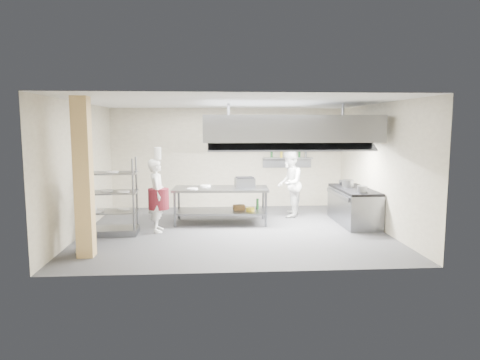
{
  "coord_description": "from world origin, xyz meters",
  "views": [
    {
      "loc": [
        -0.54,
        -9.96,
        2.44
      ],
      "look_at": [
        0.16,
        0.2,
        1.18
      ],
      "focal_mm": 32.0,
      "sensor_mm": 36.0,
      "label": 1
    }
  ],
  "objects": [
    {
      "name": "exhaust_hood",
      "position": [
        1.3,
        0.4,
        2.4
      ],
      "size": [
        4.0,
        2.5,
        0.6
      ],
      "primitive_type": "cube",
      "color": "slate",
      "rests_on": "ceiling"
    },
    {
      "name": "island_worktop",
      "position": [
        -0.29,
        0.78,
        0.88
      ],
      "size": [
        2.44,
        1.11,
        0.06
      ],
      "primitive_type": "cube",
      "rotation": [
        0.0,
        0.0,
        -0.05
      ],
      "color": "slate",
      "rests_on": "island"
    },
    {
      "name": "wall_left",
      "position": [
        -3.5,
        0.0,
        1.5
      ],
      "size": [
        0.0,
        6.0,
        6.0
      ],
      "primitive_type": "plane",
      "rotation": [
        1.57,
        0.0,
        1.57
      ],
      "color": "tan",
      "rests_on": "ground"
    },
    {
      "name": "wicker_basket",
      "position": [
        0.18,
        0.84,
        0.38
      ],
      "size": [
        0.32,
        0.24,
        0.13
      ],
      "primitive_type": "cube",
      "rotation": [
        0.0,
        0.0,
        0.14
      ],
      "color": "brown",
      "rests_on": "island_undershelf"
    },
    {
      "name": "hood_strip_a",
      "position": [
        0.4,
        0.4,
        2.08
      ],
      "size": [
        1.6,
        0.12,
        0.04
      ],
      "primitive_type": "cube",
      "color": "white",
      "rests_on": "exhaust_hood"
    },
    {
      "name": "wall_back",
      "position": [
        0.0,
        3.0,
        1.5
      ],
      "size": [
        7.0,
        0.0,
        7.0
      ],
      "primitive_type": "plane",
      "rotation": [
        1.57,
        0.0,
        0.0
      ],
      "color": "tan",
      "rests_on": "ground"
    },
    {
      "name": "wall_shelf",
      "position": [
        1.8,
        2.84,
        1.5
      ],
      "size": [
        1.5,
        0.28,
        0.04
      ],
      "primitive_type": "cube",
      "color": "slate",
      "rests_on": "wall_back"
    },
    {
      "name": "plate_stack",
      "position": [
        -2.8,
        -0.23,
        0.56
      ],
      "size": [
        0.28,
        0.28,
        0.05
      ],
      "primitive_type": "cylinder",
      "color": "white",
      "rests_on": "pass_rack"
    },
    {
      "name": "griddle",
      "position": [
        0.33,
        0.85,
        1.03
      ],
      "size": [
        0.52,
        0.42,
        0.24
      ],
      "primitive_type": "cube",
      "rotation": [
        0.0,
        0.0,
        0.09
      ],
      "color": "slate",
      "rests_on": "island_worktop"
    },
    {
      "name": "cooking_range",
      "position": [
        3.08,
        0.5,
        0.42
      ],
      "size": [
        0.8,
        2.0,
        0.84
      ],
      "primitive_type": "cube",
      "color": "gray",
      "rests_on": "floor"
    },
    {
      "name": "column",
      "position": [
        -2.9,
        -1.9,
        1.5
      ],
      "size": [
        0.3,
        0.3,
        3.0
      ],
      "primitive_type": "cube",
      "color": "tan",
      "rests_on": "floor"
    },
    {
      "name": "pass_rack",
      "position": [
        -2.8,
        -0.23,
        0.88
      ],
      "size": [
        1.2,
        0.73,
        1.75
      ],
      "primitive_type": null,
      "rotation": [
        0.0,
        0.0,
        0.04
      ],
      "color": "slate",
      "rests_on": "floor"
    },
    {
      "name": "ceiling",
      "position": [
        0.0,
        0.0,
        3.0
      ],
      "size": [
        7.0,
        7.0,
        0.0
      ],
      "primitive_type": "plane",
      "rotation": [
        3.14,
        0.0,
        0.0
      ],
      "color": "silver",
      "rests_on": "wall_back"
    },
    {
      "name": "range_top",
      "position": [
        3.08,
        0.5,
        0.87
      ],
      "size": [
        0.78,
        1.96,
        0.06
      ],
      "primitive_type": "cube",
      "color": "black",
      "rests_on": "cooking_range"
    },
    {
      "name": "island_undershelf",
      "position": [
        -0.29,
        0.78,
        0.3
      ],
      "size": [
        2.24,
        1.0,
        0.04
      ],
      "primitive_type": "cube",
      "rotation": [
        0.0,
        0.0,
        -0.05
      ],
      "color": "slate",
      "rests_on": "island"
    },
    {
      "name": "chef_head",
      "position": [
        -1.79,
        -0.02,
        0.86
      ],
      "size": [
        0.46,
        0.66,
        1.71
      ],
      "primitive_type": "imported",
      "rotation": [
        0.0,
        0.0,
        1.65
      ],
      "color": "silver",
      "rests_on": "floor"
    },
    {
      "name": "island",
      "position": [
        -0.29,
        0.78,
        0.46
      ],
      "size": [
        2.44,
        1.11,
        0.91
      ],
      "primitive_type": null,
      "rotation": [
        0.0,
        0.0,
        -0.05
      ],
      "color": "gray",
      "rests_on": "floor"
    },
    {
      "name": "stockpot",
      "position": [
        2.96,
        0.65,
        1.0
      ],
      "size": [
        0.29,
        0.29,
        0.2
      ],
      "primitive_type": "cylinder",
      "color": "gray",
      "rests_on": "range_top"
    },
    {
      "name": "chef_line",
      "position": [
        1.6,
        1.46,
        0.91
      ],
      "size": [
        0.92,
        1.04,
        1.81
      ],
      "primitive_type": "imported",
      "rotation": [
        0.0,
        0.0,
        -1.87
      ],
      "color": "silver",
      "rests_on": "floor"
    },
    {
      "name": "floor",
      "position": [
        0.0,
        0.0,
        0.0
      ],
      "size": [
        7.0,
        7.0,
        0.0
      ],
      "primitive_type": "plane",
      "color": "#39393C",
      "rests_on": "ground"
    },
    {
      "name": "wall_right",
      "position": [
        3.5,
        0.0,
        1.5
      ],
      "size": [
        0.0,
        6.0,
        6.0
      ],
      "primitive_type": "plane",
      "rotation": [
        1.57,
        0.0,
        -1.57
      ],
      "color": "tan",
      "rests_on": "ground"
    },
    {
      "name": "hood_strip_b",
      "position": [
        2.2,
        0.4,
        2.08
      ],
      "size": [
        1.6,
        0.12,
        0.04
      ],
      "primitive_type": "cube",
      "color": "white",
      "rests_on": "exhaust_hood"
    },
    {
      "name": "chef_plating",
      "position": [
        -3.0,
        -1.5,
        0.9
      ],
      "size": [
        0.6,
        1.11,
        1.8
      ],
      "primitive_type": "imported",
      "rotation": [
        0.0,
        0.0,
        -1.41
      ],
      "color": "silver",
      "rests_on": "floor"
    }
  ]
}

